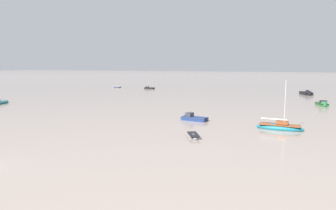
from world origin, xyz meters
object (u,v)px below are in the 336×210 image
object	(u,v)px
motorboat_moored_3	(307,94)
rowboat_moored_1	(193,136)
rowboat_moored_0	(117,87)
sailboat_moored_2	(280,127)
motorboat_moored_4	(148,88)
motorboat_moored_0	(323,105)
motorboat_moored_1	(191,118)

from	to	relation	value
motorboat_moored_3	rowboat_moored_1	world-z (taller)	motorboat_moored_3
rowboat_moored_0	rowboat_moored_1	size ratio (longest dim) A/B	1.16
rowboat_moored_1	sailboat_moored_2	bearing A→B (deg)	-74.31
sailboat_moored_2	motorboat_moored_3	bearing A→B (deg)	89.52
motorboat_moored_4	motorboat_moored_0	bearing A→B (deg)	151.13
motorboat_moored_0	sailboat_moored_2	size ratio (longest dim) A/B	0.72
rowboat_moored_0	sailboat_moored_2	distance (m)	92.01
motorboat_moored_4	rowboat_moored_1	distance (m)	81.86
rowboat_moored_0	sailboat_moored_2	xyz separation A→B (m)	(65.86, -64.25, 0.14)
motorboat_moored_3	rowboat_moored_1	distance (m)	68.86
motorboat_moored_0	sailboat_moored_2	bearing A→B (deg)	-26.56
motorboat_moored_0	rowboat_moored_1	xyz separation A→B (m)	(-17.30, -40.16, -0.14)
motorboat_moored_3	motorboat_moored_4	bearing A→B (deg)	-111.96
motorboat_moored_4	motorboat_moored_1	bearing A→B (deg)	120.76
motorboat_moored_1	rowboat_moored_0	xyz separation A→B (m)	(-51.74, 61.82, -0.11)
rowboat_moored_0	rowboat_moored_1	distance (m)	92.44
motorboat_moored_0	rowboat_moored_1	world-z (taller)	motorboat_moored_0
motorboat_moored_1	motorboat_moored_3	size ratio (longest dim) A/B	0.73
motorboat_moored_0	rowboat_moored_0	world-z (taller)	motorboat_moored_0
motorboat_moored_0	rowboat_moored_1	distance (m)	43.72
motorboat_moored_0	rowboat_moored_1	size ratio (longest dim) A/B	1.43
motorboat_moored_0	sailboat_moored_2	world-z (taller)	sailboat_moored_2
rowboat_moored_0	sailboat_moored_2	size ratio (longest dim) A/B	0.59
motorboat_moored_4	rowboat_moored_1	bearing A→B (deg)	118.96
sailboat_moored_2	rowboat_moored_1	world-z (taller)	sailboat_moored_2
sailboat_moored_2	motorboat_moored_4	size ratio (longest dim) A/B	1.68
sailboat_moored_2	motorboat_moored_1	bearing A→B (deg)	174.45
sailboat_moored_2	motorboat_moored_4	world-z (taller)	sailboat_moored_2
rowboat_moored_0	motorboat_moored_3	bearing A→B (deg)	7.88
motorboat_moored_1	motorboat_moored_0	bearing A→B (deg)	-116.52
rowboat_moored_0	rowboat_moored_1	bearing A→B (deg)	-39.78
motorboat_moored_0	motorboat_moored_4	xyz separation A→B (m)	(-58.17, 30.78, -0.09)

